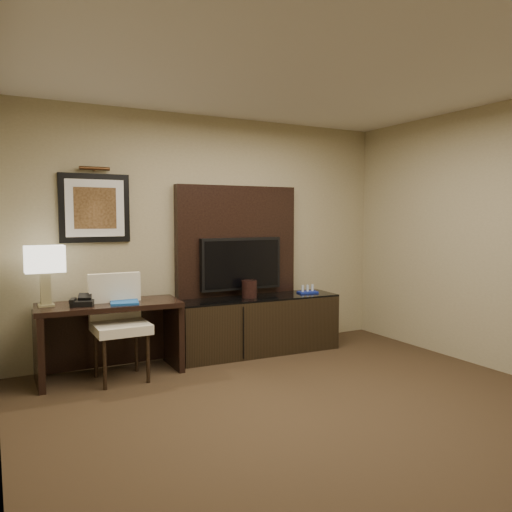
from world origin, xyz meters
TOP-DOWN VIEW (x-y plane):
  - floor at (0.00, 0.00)m, footprint 4.50×5.00m
  - ceiling at (0.00, 0.00)m, footprint 4.50×5.00m
  - wall_back at (0.00, 2.50)m, footprint 4.50×0.01m
  - desk at (-1.25, 2.11)m, footprint 1.39×0.68m
  - credenza at (0.43, 2.16)m, footprint 1.91×0.63m
  - tv_wall_panel at (0.30, 2.44)m, footprint 1.50×0.12m
  - tv at (0.30, 2.34)m, footprint 1.00×0.08m
  - artwork at (-1.30, 2.48)m, footprint 0.70×0.04m
  - picture_light at (-1.30, 2.44)m, footprint 0.04×0.04m
  - desk_chair at (-1.19, 1.92)m, footprint 0.50×0.58m
  - table_lamp at (-1.82, 2.20)m, footprint 0.43×0.33m
  - desk_phone at (-1.51, 2.07)m, footprint 0.25×0.23m
  - blue_folder at (-1.12, 2.04)m, footprint 0.32×0.39m
  - book at (-1.17, 2.06)m, footprint 0.15×0.10m
  - ice_bucket at (0.32, 2.17)m, footprint 0.20×0.20m
  - minibar_tray at (1.09, 2.13)m, footprint 0.25×0.18m

SIDE VIEW (x-z plane):
  - floor at x=0.00m, z-range -0.01..0.00m
  - credenza at x=0.43m, z-range 0.00..0.65m
  - desk at x=-1.25m, z-range 0.00..0.73m
  - desk_chair at x=-1.19m, z-range 0.00..1.04m
  - minibar_tray at x=1.09m, z-range 0.65..0.73m
  - blue_folder at x=-1.12m, z-range 0.73..0.75m
  - ice_bucket at x=0.32m, z-range 0.65..0.84m
  - desk_phone at x=-1.51m, z-range 0.73..0.83m
  - book at x=-1.17m, z-range 0.73..0.95m
  - tv at x=0.30m, z-range 0.72..1.32m
  - table_lamp at x=-1.82m, z-range 0.73..1.35m
  - tv_wall_panel at x=0.30m, z-range 0.62..1.92m
  - wall_back at x=0.00m, z-range 0.00..2.70m
  - artwork at x=-1.30m, z-range 1.30..2.00m
  - picture_light at x=-1.30m, z-range 1.90..2.20m
  - ceiling at x=0.00m, z-range 2.70..2.71m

